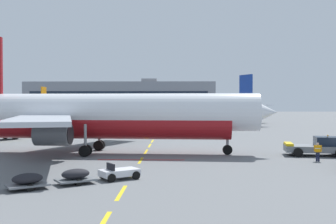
{
  "coord_description": "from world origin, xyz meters",
  "views": [
    {
      "loc": [
        21.12,
        -14.73,
        5.18
      ],
      "look_at": [
        20.36,
        28.19,
        4.26
      ],
      "focal_mm": 43.08,
      "sensor_mm": 36.0,
      "label": 1
    }
  ],
  "objects_px": {
    "pushback_tug": "(319,147)",
    "airliner_far_center": "(28,111)",
    "baggage_train": "(53,178)",
    "airliner_foreground": "(106,115)",
    "ground_crew_worker": "(318,151)",
    "airliner_mid_left": "(213,109)"
  },
  "relations": [
    {
      "from": "airliner_foreground",
      "to": "airliner_far_center",
      "type": "distance_m",
      "value": 66.18
    },
    {
      "from": "pushback_tug",
      "to": "airliner_far_center",
      "type": "height_order",
      "value": "airliner_far_center"
    },
    {
      "from": "airliner_mid_left",
      "to": "baggage_train",
      "type": "relative_size",
      "value": 2.98
    },
    {
      "from": "baggage_train",
      "to": "airliner_mid_left",
      "type": "bearing_deg",
      "value": 77.34
    },
    {
      "from": "airliner_mid_left",
      "to": "airliner_foreground",
      "type": "bearing_deg",
      "value": -105.67
    },
    {
      "from": "pushback_tug",
      "to": "airliner_far_center",
      "type": "relative_size",
      "value": 0.23
    },
    {
      "from": "baggage_train",
      "to": "airliner_foreground",
      "type": "bearing_deg",
      "value": 88.48
    },
    {
      "from": "airliner_mid_left",
      "to": "ground_crew_worker",
      "type": "height_order",
      "value": "airliner_mid_left"
    },
    {
      "from": "airliner_mid_left",
      "to": "baggage_train",
      "type": "bearing_deg",
      "value": -102.66
    },
    {
      "from": "airliner_foreground",
      "to": "ground_crew_worker",
      "type": "height_order",
      "value": "airliner_foreground"
    },
    {
      "from": "airliner_far_center",
      "to": "baggage_train",
      "type": "height_order",
      "value": "airliner_far_center"
    },
    {
      "from": "airliner_foreground",
      "to": "ground_crew_worker",
      "type": "bearing_deg",
      "value": -15.33
    },
    {
      "from": "airliner_far_center",
      "to": "ground_crew_worker",
      "type": "distance_m",
      "value": 81.5
    },
    {
      "from": "airliner_foreground",
      "to": "airliner_mid_left",
      "type": "xyz_separation_m",
      "value": [
        16.66,
        59.39,
        -0.21
      ]
    },
    {
      "from": "pushback_tug",
      "to": "airliner_foreground",
      "type": "bearing_deg",
      "value": 175.69
    },
    {
      "from": "pushback_tug",
      "to": "airliner_mid_left",
      "type": "xyz_separation_m",
      "value": [
        -4.7,
        61.0,
        2.84
      ]
    },
    {
      "from": "airliner_far_center",
      "to": "ground_crew_worker",
      "type": "xyz_separation_m",
      "value": [
        49.72,
        -64.54,
        -2.23
      ]
    },
    {
      "from": "ground_crew_worker",
      "to": "airliner_foreground",
      "type": "bearing_deg",
      "value": 164.67
    },
    {
      "from": "airliner_foreground",
      "to": "pushback_tug",
      "type": "xyz_separation_m",
      "value": [
        21.36,
        -1.61,
        -3.05
      ]
    },
    {
      "from": "pushback_tug",
      "to": "ground_crew_worker",
      "type": "relative_size",
      "value": 3.82
    },
    {
      "from": "pushback_tug",
      "to": "ground_crew_worker",
      "type": "distance_m",
      "value": 4.11
    },
    {
      "from": "airliner_foreground",
      "to": "baggage_train",
      "type": "relative_size",
      "value": 3.33
    }
  ]
}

